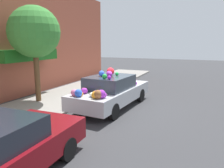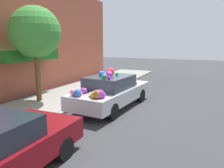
% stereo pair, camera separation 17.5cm
% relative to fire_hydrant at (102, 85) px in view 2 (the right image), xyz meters
% --- Properties ---
extents(ground_plane, '(60.00, 60.00, 0.00)m').
position_rel_fire_hydrant_xyz_m(ground_plane, '(-2.33, -1.53, -0.46)').
color(ground_plane, '#38383A').
extents(sidewalk_curb, '(24.00, 3.20, 0.12)m').
position_rel_fire_hydrant_xyz_m(sidewalk_curb, '(-2.33, 1.17, -0.40)').
color(sidewalk_curb, gray).
rests_on(sidewalk_curb, ground).
extents(building_facade, '(18.00, 1.20, 6.17)m').
position_rel_fire_hydrant_xyz_m(building_facade, '(-2.34, 3.39, 2.58)').
color(building_facade, '#9E4C38').
rests_on(building_facade, ground).
extents(street_tree, '(2.27, 2.27, 4.26)m').
position_rel_fire_hydrant_xyz_m(street_tree, '(-3.12, 1.69, 2.76)').
color(street_tree, brown).
rests_on(street_tree, sidewalk_curb).
extents(fire_hydrant, '(0.20, 0.20, 0.70)m').
position_rel_fire_hydrant_xyz_m(fire_hydrant, '(0.00, 0.00, 0.00)').
color(fire_hydrant, red).
rests_on(fire_hydrant, sidewalk_curb).
extents(art_car, '(4.65, 2.09, 1.73)m').
position_rel_fire_hydrant_xyz_m(art_car, '(-2.41, -1.68, 0.28)').
color(art_car, '#B7BABF').
rests_on(art_car, ground).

